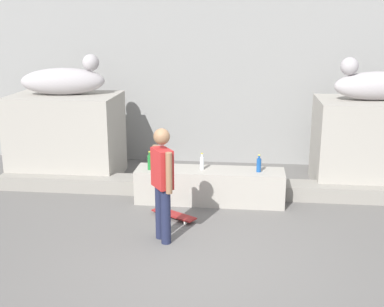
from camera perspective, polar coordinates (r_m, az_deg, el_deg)
name	(u,v)px	position (r m, az deg, el deg)	size (l,w,h in m)	color
ground_plane	(196,263)	(6.70, 0.51, -12.53)	(40.00, 40.00, 0.00)	#605E5B
facade_wall	(221,20)	(10.97, 3.34, 15.15)	(10.48, 0.60, 6.18)	gray
pedestal_left	(67,137)	(10.18, -14.23, 1.90)	(2.08, 1.40, 1.68)	#A39E93
pedestal_right	(372,145)	(9.83, 20.01, 0.96)	(2.08, 1.40, 1.68)	#A39E93
statue_reclining_left	(65,80)	(9.98, -14.45, 8.20)	(1.68, 0.86, 0.78)	#ACA5A7
statue_reclining_right	(376,85)	(9.61, 20.43, 7.46)	(1.67, 0.83, 0.78)	#ACA5A7
ledge_block	(210,186)	(8.66, 2.05, -3.75)	(2.57, 0.61, 0.59)	#A39E93
skater	(162,180)	(6.99, -3.44, -3.10)	(0.37, 0.46, 1.67)	#1E233F
skateboard	(174,215)	(8.04, -2.11, -7.05)	(0.78, 0.59, 0.08)	maroon
bottle_blue	(259,165)	(8.49, 7.72, -1.30)	(0.08, 0.08, 0.30)	#194C99
bottle_clear	(202,163)	(8.54, 1.15, -1.08)	(0.07, 0.07, 0.29)	silver
bottle_green	(150,162)	(8.56, -4.90, -0.98)	(0.08, 0.08, 0.33)	#1E722D
stair_step	(211,187)	(9.07, 2.22, -3.92)	(7.97, 0.50, 0.27)	gray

